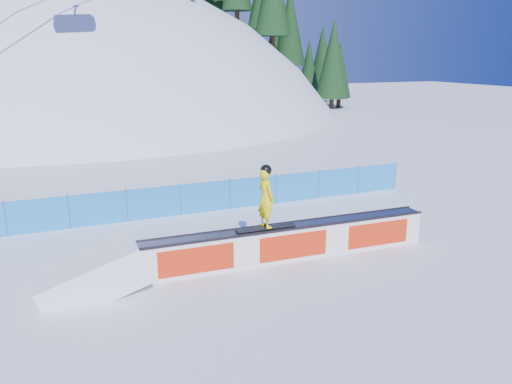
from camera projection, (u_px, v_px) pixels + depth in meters
name	position (u px, v px, depth m)	size (l,w,h in m)	color
ground	(186.00, 262.00, 14.75)	(160.00, 160.00, 0.00)	white
snow_hill	(96.00, 272.00, 56.88)	(64.00, 64.00, 64.00)	white
treeline	(280.00, 15.00, 55.58)	(19.90, 12.03, 19.76)	#322214
safety_fence	(154.00, 203.00, 18.60)	(22.05, 0.05, 1.30)	blue
rail_box	(290.00, 242.00, 14.89)	(9.02, 0.92, 1.08)	white
snow_ramp	(94.00, 289.00, 13.09)	(2.65, 1.77, 0.99)	white
snowboarder	(266.00, 197.00, 14.23)	(1.81, 0.70, 1.88)	black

